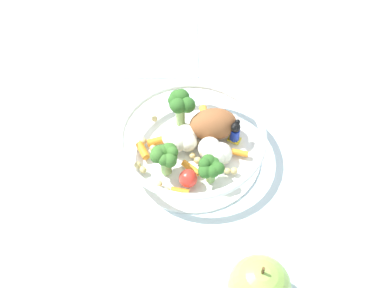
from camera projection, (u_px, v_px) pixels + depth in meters
ground_plane at (181, 158)px, 0.81m from camera, size 2.40×2.40×0.00m
food_container at (194, 141)px, 0.79m from camera, size 0.22×0.22×0.07m
loose_apple at (259, 286)px, 0.64m from camera, size 0.08×0.08×0.09m
folded_napkin at (161, 48)px, 0.95m from camera, size 0.18×0.17×0.01m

